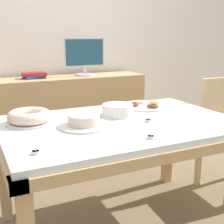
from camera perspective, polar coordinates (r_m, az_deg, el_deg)
wall_back at (r=3.44m, az=-11.27°, el=13.93°), size 8.00×0.10×2.60m
dining_table at (r=2.00m, az=1.59°, el=-4.26°), size 1.51×1.00×0.75m
sideboard at (r=3.27m, az=-9.23°, el=-1.28°), size 1.72×0.44×0.88m
computer_monitor at (r=3.25m, az=-5.04°, el=10.00°), size 0.42×0.20×0.38m
book_stack at (r=3.12m, az=-14.09°, el=6.54°), size 0.25×0.17×0.06m
cake_chocolate_round at (r=1.87m, az=-5.07°, el=-1.79°), size 0.32×0.32×0.08m
cake_golden_bundt at (r=1.99m, az=-14.89°, el=-0.90°), size 0.29×0.29×0.08m
pastry_platter at (r=2.39m, az=6.08°, el=1.23°), size 0.37×0.37×0.04m
plate_stack at (r=2.11m, az=1.04°, el=0.37°), size 0.21×0.21×0.08m
tealight_centre at (r=1.67m, az=7.12°, el=-4.52°), size 0.04×0.04×0.04m
tealight_near_front at (r=1.49m, az=-13.80°, el=-7.12°), size 0.04×0.04×0.04m
tealight_right_edge at (r=1.98m, az=6.63°, el=-1.52°), size 0.04×0.04×0.04m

